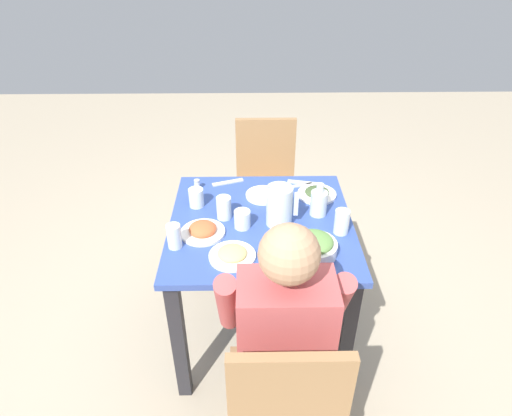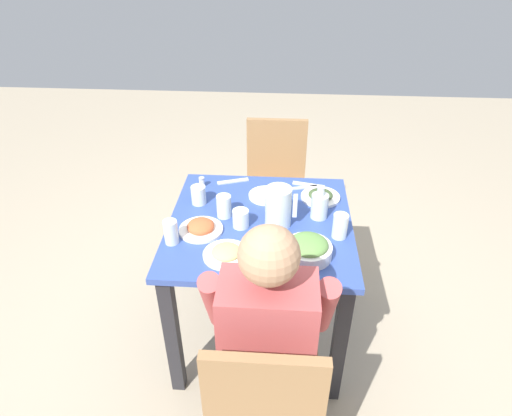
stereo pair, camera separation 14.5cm
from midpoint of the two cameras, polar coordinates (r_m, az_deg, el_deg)
ground_plane at (r=2.55m, az=2.15°, el=-15.55°), size 8.00×8.00×0.00m
dining_table at (r=2.13m, az=2.49°, el=-4.74°), size 0.85×0.85×0.74m
chair_near at (r=1.68m, az=3.87°, el=-24.37°), size 0.40×0.40×0.90m
chair_far at (r=2.84m, az=4.00°, el=3.40°), size 0.40×0.40×0.90m
diner_near at (r=1.68m, az=4.15°, el=-15.74°), size 0.48×0.53×1.19m
water_pitcher at (r=1.99m, az=5.01°, el=0.12°), size 0.16×0.12×0.19m
salad_bowl at (r=1.85m, az=9.02°, el=-5.25°), size 0.20×0.20×0.09m
plate_yoghurt at (r=2.23m, az=3.18°, el=1.73°), size 0.18×0.18×0.04m
plate_rice_curry at (r=1.99m, az=-5.11°, el=-2.59°), size 0.20×0.20×0.05m
plate_dolmas at (r=2.25m, az=10.19°, el=1.52°), size 0.20×0.20×0.04m
plate_fries at (r=1.84m, az=-1.62°, el=-5.92°), size 0.20×0.20×0.04m
water_glass_by_pitcher at (r=2.17m, az=-5.56°, el=1.65°), size 0.07×0.07×0.09m
water_glass_near_right at (r=2.06m, az=-2.18°, el=0.19°), size 0.07×0.07×0.11m
water_glass_near_left at (r=2.00m, az=0.08°, el=-1.42°), size 0.07×0.07×0.09m
water_glass_far_right at (r=1.97m, az=12.93°, el=-2.33°), size 0.07×0.07×0.11m
water_glass_far_left at (r=1.91m, az=-8.85°, el=-3.14°), size 0.06×0.06×0.11m
oil_carafe at (r=2.08m, az=10.20°, el=0.11°), size 0.08×0.08×0.16m
salt_shaker at (r=2.31m, az=-5.27°, el=3.34°), size 0.03×0.03×0.05m
fork_near at (r=2.35m, az=8.59°, el=2.95°), size 0.17×0.06×0.01m
knife_near at (r=2.32m, az=7.52°, el=2.57°), size 0.18×0.06×0.01m
fork_far at (r=2.36m, az=-1.26°, el=3.46°), size 0.17×0.08×0.01m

